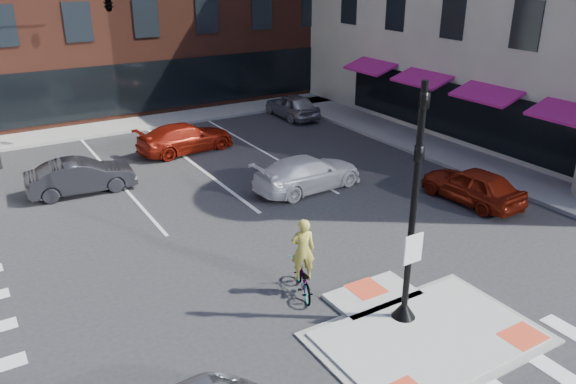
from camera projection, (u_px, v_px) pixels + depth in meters
ground at (414, 328)px, 13.92m from camera, size 120.00×120.00×0.00m
refuge_island at (421, 332)px, 13.70m from camera, size 5.40×4.65×0.13m
sidewalk_e at (437, 148)px, 26.96m from camera, size 3.00×24.00×0.15m
sidewalk_n at (190, 115)px, 32.71m from camera, size 26.00×3.00×0.15m
signal_pole at (411, 237)px, 13.33m from camera, size 0.60×0.60×5.98m
mast_arm_signal at (75, 16)px, 24.11m from camera, size 6.10×2.24×8.00m
red_sedan at (472, 185)px, 20.93m from camera, size 1.85×4.09×1.36m
white_pickup at (308, 173)px, 22.17m from camera, size 4.74×2.23×1.34m
bg_car_dark at (81, 176)px, 21.83m from camera, size 4.14×1.66×1.34m
bg_car_silver at (292, 106)px, 32.27m from camera, size 1.69×4.11×1.40m
bg_car_red at (186, 138)px, 26.53m from camera, size 4.84×2.40×1.35m
cyclist at (303, 269)px, 15.13m from camera, size 1.20×1.87×2.22m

